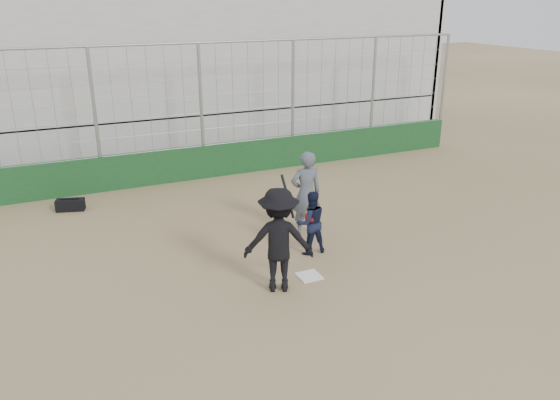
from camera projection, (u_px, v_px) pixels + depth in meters
name	position (u px, v px, depth m)	size (l,w,h in m)	color
ground	(309.00, 276.00, 10.84)	(90.00, 90.00, 0.00)	brown
home_plate	(309.00, 276.00, 10.84)	(0.44, 0.44, 0.02)	white
backstop	(203.00, 147.00, 16.47)	(18.10, 0.25, 4.04)	#123B19
bleachers	(161.00, 63.00, 20.01)	(20.25, 6.70, 6.98)	#A0A0A0
batter_at_plate	(279.00, 240.00, 10.06)	(1.49, 1.20, 2.14)	black
catcher_crouched	(311.00, 233.00, 11.66)	(0.70, 0.54, 0.98)	black
umpire	(306.00, 198.00, 12.50)	(0.73, 0.48, 1.80)	#474F5A
equipment_bag	(70.00, 205.00, 14.15)	(0.76, 0.48, 0.34)	black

